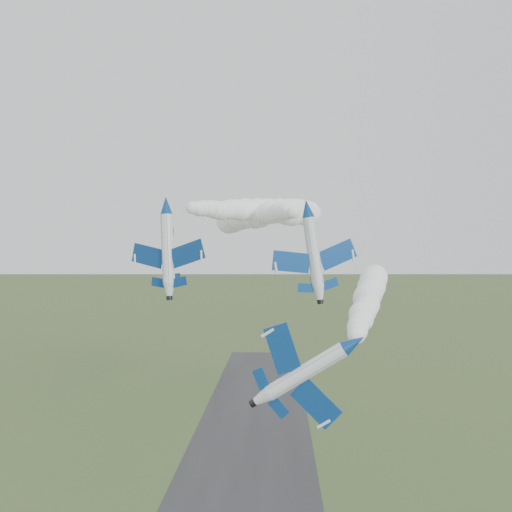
# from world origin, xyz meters

# --- Properties ---
(runway) EXTENTS (24.00, 260.00, 0.04)m
(runway) POSITION_xyz_m (0.00, 30.00, 0.02)
(runway) COLOR #2D2D2F
(runway) RESTS_ON ground
(jet_lead) EXTENTS (6.02, 12.62, 8.83)m
(jet_lead) POSITION_xyz_m (12.40, -0.47, 29.02)
(jet_lead) COLOR white
(smoke_trail_jet_lead) EXTENTS (17.08, 70.77, 5.33)m
(smoke_trail_jet_lead) POSITION_xyz_m (19.53, 37.24, 30.50)
(smoke_trail_jet_lead) COLOR white
(jet_pair_left) EXTENTS (11.27, 12.84, 3.37)m
(jet_pair_left) POSITION_xyz_m (-9.33, 21.25, 43.51)
(jet_pair_left) COLOR white
(smoke_trail_jet_pair_left) EXTENTS (27.51, 51.06, 5.57)m
(smoke_trail_jet_pair_left) POSITION_xyz_m (2.38, 48.99, 44.76)
(smoke_trail_jet_pair_left) COLOR white
(jet_pair_right) EXTENTS (11.49, 13.51, 3.62)m
(jet_pair_right) POSITION_xyz_m (9.17, 20.97, 43.04)
(jet_pair_right) COLOR white
(smoke_trail_jet_pair_right) EXTENTS (21.75, 56.75, 5.90)m
(smoke_trail_jet_pair_right) POSITION_xyz_m (0.82, 51.70, 43.98)
(smoke_trail_jet_pair_right) COLOR white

